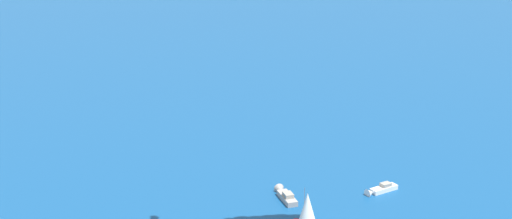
# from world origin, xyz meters

# --- Properties ---
(motorboat_inshore) EXTENTS (9.39, 4.31, 2.64)m
(motorboat_inshore) POSITION_xyz_m (42.99, -1.25, 0.71)
(motorboat_inshore) COLOR white
(motorboat_inshore) RESTS_ON ground_plane
(motorboat_offshore) EXTENTS (7.02, 10.18, 2.94)m
(motorboat_offshore) POSITION_xyz_m (23.86, 13.24, 0.79)
(motorboat_offshore) COLOR #9E9993
(motorboat_offshore) RESTS_ON ground_plane
(sailboat_ahead) EXTENTS (4.10, 7.23, 9.23)m
(sailboat_ahead) POSITION_xyz_m (16.27, -0.37, 4.21)
(sailboat_ahead) COLOR #B21E1E
(sailboat_ahead) RESTS_ON ground_plane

